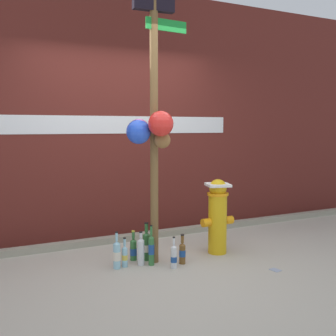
{
  "coord_description": "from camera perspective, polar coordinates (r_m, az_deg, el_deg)",
  "views": [
    {
      "loc": [
        -1.76,
        -3.66,
        1.46
      ],
      "look_at": [
        0.15,
        0.25,
        1.02
      ],
      "focal_mm": 43.43,
      "sensor_mm": 36.0,
      "label": 1
    }
  ],
  "objects": [
    {
      "name": "ground_plane",
      "position": [
        4.31,
        -0.31,
        -13.96
      ],
      "size": [
        14.0,
        14.0,
        0.0
      ],
      "primitive_type": "plane",
      "color": "#ADA899"
    },
    {
      "name": "building_wall",
      "position": [
        5.48,
        -7.33,
        7.48
      ],
      "size": [
        10.0,
        0.21,
        3.25
      ],
      "color": "#561E19",
      "rests_on": "ground_plane"
    },
    {
      "name": "curb_strip",
      "position": [
        5.32,
        -5.77,
        -9.7
      ],
      "size": [
        8.0,
        0.12,
        0.08
      ],
      "primitive_type": "cube",
      "color": "gray",
      "rests_on": "ground_plane"
    },
    {
      "name": "memorial_post",
      "position": [
        4.2,
        -2.33,
        8.54
      ],
      "size": [
        0.7,
        0.42,
        2.99
      ],
      "color": "brown",
      "rests_on": "ground_plane"
    },
    {
      "name": "fire_hydrant",
      "position": [
        4.74,
        6.97,
        -6.49
      ],
      "size": [
        0.4,
        0.31,
        0.86
      ],
      "color": "gold",
      "rests_on": "ground_plane"
    },
    {
      "name": "bottle_0",
      "position": [
        4.39,
        -3.82,
        -11.52
      ],
      "size": [
        0.07,
        0.07,
        0.36
      ],
      "color": "silver",
      "rests_on": "ground_plane"
    },
    {
      "name": "bottle_1",
      "position": [
        4.31,
        -7.19,
        -11.95
      ],
      "size": [
        0.08,
        0.08,
        0.39
      ],
      "color": "#93CCE0",
      "rests_on": "ground_plane"
    },
    {
      "name": "bottle_2",
      "position": [
        4.55,
        -4.88,
        -11.27
      ],
      "size": [
        0.07,
        0.07,
        0.33
      ],
      "color": "#337038",
      "rests_on": "ground_plane"
    },
    {
      "name": "bottle_3",
      "position": [
        4.3,
        0.83,
        -12.3
      ],
      "size": [
        0.07,
        0.07,
        0.33
      ],
      "color": "silver",
      "rests_on": "ground_plane"
    },
    {
      "name": "bottle_4",
      "position": [
        4.43,
        2.03,
        -11.72
      ],
      "size": [
        0.07,
        0.07,
        0.32
      ],
      "color": "brown",
      "rests_on": "ground_plane"
    },
    {
      "name": "bottle_5",
      "position": [
        4.36,
        -6.09,
        -12.14
      ],
      "size": [
        0.06,
        0.06,
        0.31
      ],
      "color": "#93CCE0",
      "rests_on": "ground_plane"
    },
    {
      "name": "bottle_6",
      "position": [
        4.53,
        -3.03,
        -10.79
      ],
      "size": [
        0.08,
        0.08,
        0.42
      ],
      "color": "#337038",
      "rests_on": "ground_plane"
    },
    {
      "name": "bottle_7",
      "position": [
        4.37,
        -2.36,
        -11.3
      ],
      "size": [
        0.06,
        0.06,
        0.43
      ],
      "color": "#337038",
      "rests_on": "ground_plane"
    },
    {
      "name": "litter_1",
      "position": [
        4.42,
        14.83,
        -13.65
      ],
      "size": [
        0.1,
        0.12,
        0.01
      ],
      "primitive_type": "cube",
      "rotation": [
        0.0,
        0.0,
        0.16
      ],
      "color": "#8C99B2",
      "rests_on": "ground_plane"
    }
  ]
}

